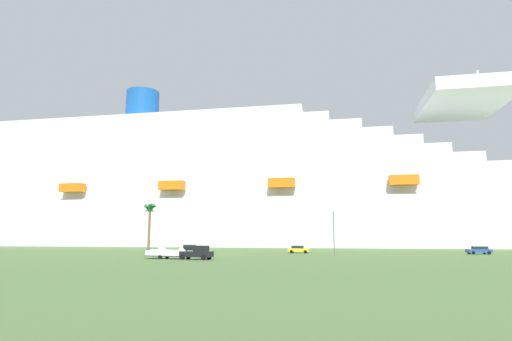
{
  "coord_description": "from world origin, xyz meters",
  "views": [
    {
      "loc": [
        21.93,
        -78.6,
        4.01
      ],
      "look_at": [
        -2.12,
        36.08,
        22.05
      ],
      "focal_mm": 29.11,
      "sensor_mm": 36.0,
      "label": 1
    }
  ],
  "objects": [
    {
      "name": "pickup_truck",
      "position": [
        -1.3,
        -14.21,
        1.04
      ],
      "size": [
        5.82,
        2.88,
        2.2
      ],
      "color": "black",
      "rests_on": "ground_plane"
    },
    {
      "name": "small_boat_on_trailer",
      "position": [
        -6.3,
        -13.52,
        0.96
      ],
      "size": [
        8.8,
        3.02,
        2.15
      ],
      "color": "#595960",
      "rests_on": "ground_plane"
    },
    {
      "name": "street_lamp",
      "position": [
        20.11,
        0.45,
        5.54
      ],
      "size": [
        0.56,
        0.56,
        8.58
      ],
      "color": "slate",
      "rests_on": "ground_plane"
    },
    {
      "name": "parked_car_blue_suv",
      "position": [
        48.7,
        14.45,
        0.84
      ],
      "size": [
        4.91,
        2.72,
        1.58
      ],
      "color": "#264C99",
      "rests_on": "ground_plane"
    },
    {
      "name": "parked_car_yellow_taxi",
      "position": [
        12.28,
        11.95,
        0.83
      ],
      "size": [
        4.55,
        2.15,
        1.58
      ],
      "color": "yellow",
      "rests_on": "ground_plane"
    },
    {
      "name": "palm_tree",
      "position": [
        -18.8,
        4.25,
        8.44
      ],
      "size": [
        3.04,
        2.83,
        10.59
      ],
      "color": "brown",
      "rests_on": "ground_plane"
    },
    {
      "name": "cruise_ship",
      "position": [
        -15.5,
        61.87,
        17.82
      ],
      "size": [
        296.38,
        40.69,
        64.35
      ],
      "color": "white",
      "rests_on": "ground_plane"
    },
    {
      "name": "parked_car_black_coupe",
      "position": [
        -13.58,
        15.22,
        0.83
      ],
      "size": [
        4.66,
        2.23,
        1.58
      ],
      "color": "black",
      "rests_on": "ground_plane"
    },
    {
      "name": "ground_plane",
      "position": [
        0.0,
        30.0,
        0.0
      ],
      "size": [
        600.0,
        600.0,
        0.0
      ],
      "primitive_type": "plane",
      "color": "#4C6B38"
    }
  ]
}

